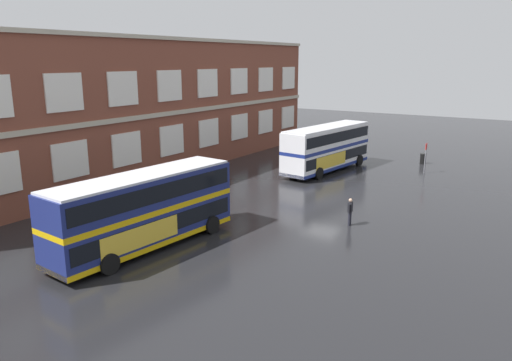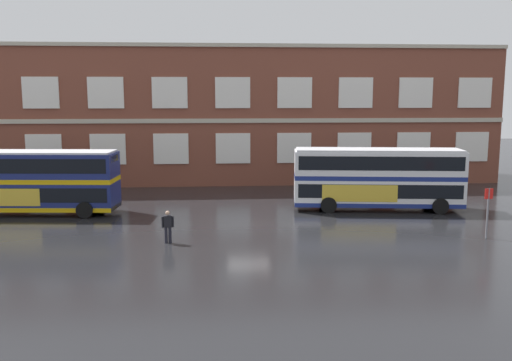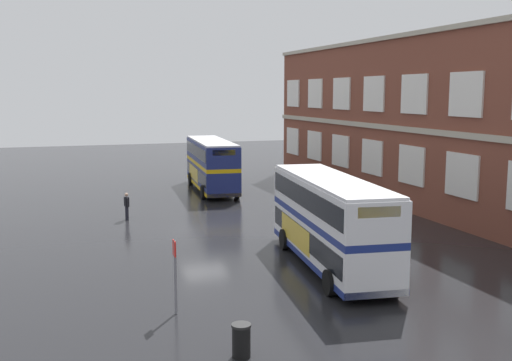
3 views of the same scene
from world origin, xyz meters
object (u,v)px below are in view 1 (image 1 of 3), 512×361
(double_decker_near, at_px, (144,210))
(station_litter_bin, at_px, (423,158))
(double_decker_middle, at_px, (327,147))
(waiting_passenger, at_px, (350,211))
(bus_stand_flag, at_px, (425,155))

(double_decker_near, height_order, station_litter_bin, double_decker_near)
(station_litter_bin, bearing_deg, double_decker_middle, 139.75)
(double_decker_near, bearing_deg, double_decker_middle, -0.69)
(waiting_passenger, distance_m, bus_stand_flag, 16.93)
(double_decker_middle, distance_m, bus_stand_flag, 8.67)
(bus_stand_flag, bearing_deg, waiting_passenger, 179.18)
(double_decker_near, xyz_separation_m, double_decker_middle, (22.59, -0.27, 0.00))
(double_decker_middle, xyz_separation_m, waiting_passenger, (-13.21, -7.59, -1.22))
(double_decker_middle, bearing_deg, bus_stand_flag, -64.69)
(double_decker_near, xyz_separation_m, waiting_passenger, (9.38, -7.86, -1.22))
(double_decker_middle, height_order, waiting_passenger, double_decker_middle)
(double_decker_middle, height_order, station_litter_bin, double_decker_middle)
(double_decker_middle, distance_m, station_litter_bin, 10.42)
(bus_stand_flag, xyz_separation_m, station_litter_bin, (4.15, 1.18, -1.12))
(bus_stand_flag, bearing_deg, double_decker_near, 162.88)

